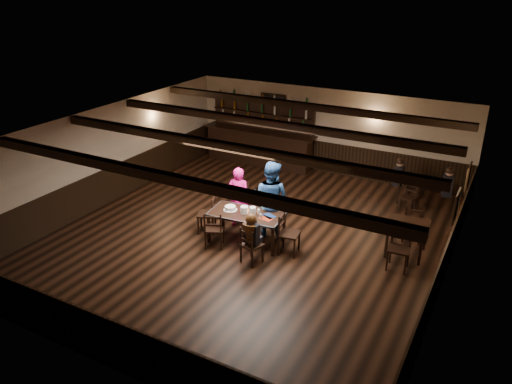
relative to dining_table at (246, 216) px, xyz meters
The scene contains 25 objects.
ground 0.74m from the dining_table, 98.60° to the left, with size 10.00×10.00×0.00m, color black.
room_shell 1.11m from the dining_table, 95.91° to the left, with size 9.02×10.02×2.71m.
dining_table is the anchor object (origin of this frame).
chair_near_left 0.83m from the dining_table, 129.36° to the right, with size 0.56×0.55×0.92m.
chair_near_right 1.02m from the dining_table, 57.07° to the right, with size 0.50×0.48×0.88m.
chair_end_left 1.05m from the dining_table, behind, with size 0.57×0.58×0.96m.
chair_end_right 1.04m from the dining_table, ahead, with size 0.50×0.52×0.99m.
chair_far_pushed 1.59m from the dining_table, 124.60° to the left, with size 0.52×0.51×0.89m.
woman_pink 0.88m from the dining_table, 132.15° to the left, with size 0.58×0.38×1.58m, color #E51D8E.
man_blue 0.75m from the dining_table, 63.10° to the left, with size 0.92×0.72×1.89m, color navy.
seated_person 0.97m from the dining_table, 54.27° to the right, with size 0.32×0.47×0.77m.
cake 0.44m from the dining_table, behind, with size 0.33×0.33×0.10m.
plate_stack_a 0.16m from the dining_table, 165.16° to the right, with size 0.18×0.18×0.17m, color white.
plate_stack_b 0.22m from the dining_table, 13.51° to the left, with size 0.15×0.15×0.18m, color white.
tea_light 0.15m from the dining_table, 69.00° to the left, with size 0.05×0.05×0.06m.
salt_shaker 0.42m from the dining_table, ahead, with size 0.04×0.04×0.10m, color silver.
pepper_shaker 0.45m from the dining_table, ahead, with size 0.03×0.03×0.08m, color #A5A8AD.
drink_glass 0.31m from the dining_table, 30.12° to the left, with size 0.06×0.06×0.10m, color silver.
menu_red 0.53m from the dining_table, ahead, with size 0.31×0.21×0.00m, color maroon.
menu_blue 0.55m from the dining_table, 13.49° to the left, with size 0.31×0.21×0.00m, color navy.
bar_counter 5.49m from the dining_table, 114.63° to the left, with size 3.88×0.70×2.20m.
back_table_a 3.69m from the dining_table, 19.57° to the left, with size 0.94×0.94×0.75m.
back_table_b 5.11m from the dining_table, 54.21° to the left, with size 0.86×0.86×0.75m.
bg_patron_left 4.88m from the dining_table, 58.52° to the left, with size 0.23×0.37×0.77m.
bg_patron_right 5.58m from the dining_table, 46.12° to the left, with size 0.31×0.42×0.79m.
Camera 1 is at (5.24, -9.41, 5.88)m, focal length 35.00 mm.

